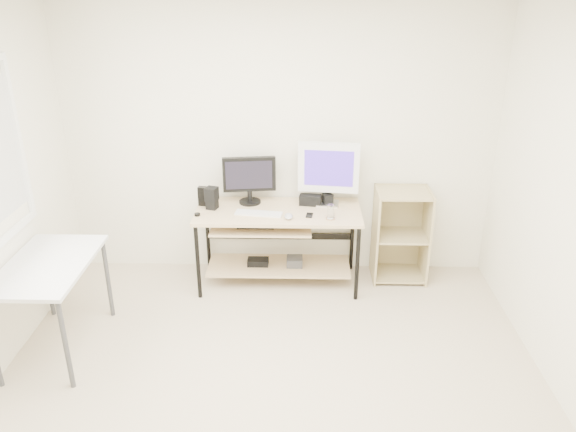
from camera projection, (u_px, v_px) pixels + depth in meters
The scene contains 16 objects.
room at pixel (244, 227), 3.39m from camera, with size 4.01×4.01×2.62m.
desk at pixel (276, 231), 5.18m from camera, with size 1.50×0.65×0.75m.
side_table at pixel (48, 273), 4.19m from camera, with size 0.60×1.00×0.75m.
shelf_unit at pixel (400, 233), 5.34m from camera, with size 0.50×0.40×0.90m.
black_monitor at pixel (249, 177), 5.15m from camera, with size 0.49×0.20×0.45m.
white_imac at pixel (329, 169), 5.08m from camera, with size 0.56×0.18×0.59m.
keyboard at pixel (259, 213), 5.00m from camera, with size 0.42×0.12×0.01m, color silver.
mouse at pixel (289, 216), 4.91m from camera, with size 0.07×0.12×0.04m, color #B8B8BD.
center_speaker at pixel (310, 200), 5.19m from camera, with size 0.20×0.09×0.10m, color black.
speaker_left at pixel (212, 198), 5.08m from camera, with size 0.13×0.13×0.20m.
speaker_right at pixel (328, 199), 5.20m from camera, with size 0.09×0.09×0.10m, color black.
audio_controller at pixel (203, 196), 5.17m from camera, with size 0.09×0.06×0.18m, color black.
volume_puck at pixel (197, 215), 4.97m from camera, with size 0.05×0.05×0.02m, color black.
smartphone at pixel (309, 215), 4.97m from camera, with size 0.06×0.11×0.01m, color black.
coaster at pixel (330, 218), 4.91m from camera, with size 0.08×0.08×0.01m, color #956943.
drinking_glass at pixel (331, 212), 4.89m from camera, with size 0.06×0.06×0.13m, color white.
Camera 1 is at (0.20, -3.03, 2.73)m, focal length 35.00 mm.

